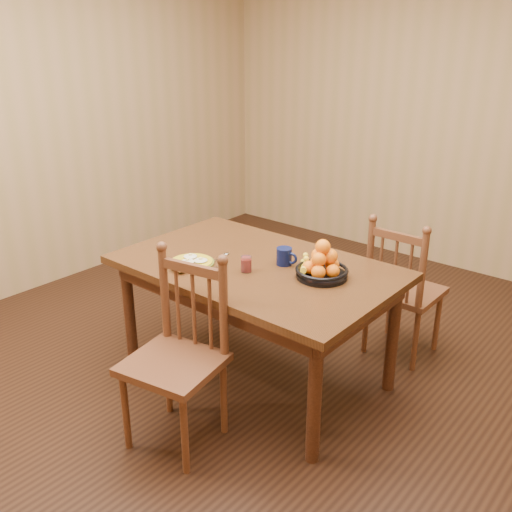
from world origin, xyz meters
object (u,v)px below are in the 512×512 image
Objects in this scene: chair_near at (178,356)px; breakfast_plate at (191,262)px; chair_far at (402,290)px; dining_table at (256,277)px; coffee_mug at (285,256)px; fruit_bowl at (321,266)px.

chair_near is 3.35× the size of breakfast_plate.
chair_far is at bearing 51.36° from breakfast_plate.
dining_table is 11.95× the size of coffee_mug.
chair_near is at bearing -85.00° from dining_table.
coffee_mug is 0.26m from fruit_bowl.
chair_near is 3.05× the size of fruit_bowl.
chair_near is 7.37× the size of coffee_mug.
chair_far is 7.02× the size of coffee_mug.
chair_near is at bearing -95.19° from coffee_mug.
coffee_mug is at bearing 37.41° from dining_table.
chair_near is at bearing -113.36° from fruit_bowl.
dining_table is 0.39m from breakfast_plate.
dining_table is at bearing 55.69° from chair_far.
chair_far reaches higher than breakfast_plate.
fruit_bowl is (0.26, -0.02, 0.01)m from coffee_mug.
chair_far is 1.57m from chair_near.
coffee_mug is (0.13, 0.10, 0.14)m from dining_table.
fruit_bowl is (-0.16, -0.72, 0.36)m from chair_far.
chair_near is at bearing 71.83° from chair_far.
coffee_mug is (-0.42, -0.70, 0.34)m from chair_far.
chair_near reaches higher than dining_table.
breakfast_plate is at bearing -139.88° from dining_table.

